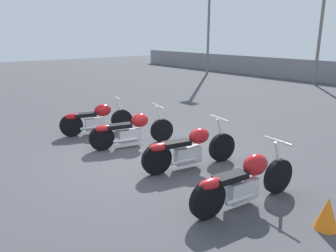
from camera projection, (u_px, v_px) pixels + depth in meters
ground_plane at (151, 158)px, 7.30m from camera, size 60.00×60.00×0.00m
motorcycle_slot_0 at (96, 119)px, 8.97m from camera, size 0.78×1.96×0.98m
motorcycle_slot_1 at (131, 130)px, 7.95m from camera, size 0.83×2.10×0.96m
motorcycle_slot_2 at (189, 148)px, 6.64m from camera, size 0.74×2.15×0.99m
motorcycle_slot_3 at (244, 181)px, 5.16m from camera, size 0.55×2.16×0.98m
traffic_cone_near at (327, 213)px, 4.58m from camera, size 0.33×0.33×0.48m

